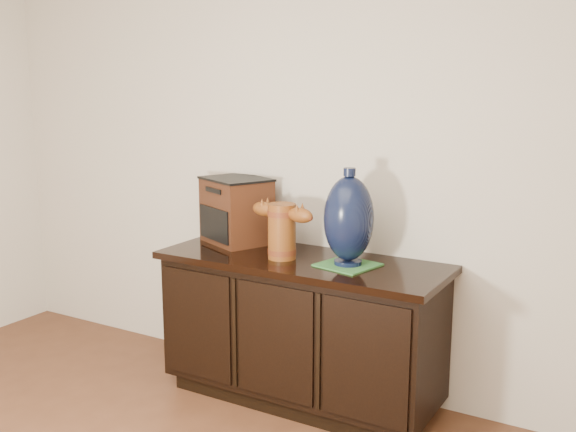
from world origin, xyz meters
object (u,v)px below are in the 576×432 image
Objects in this scene: spray_can at (284,231)px; terracotta_vessel at (282,228)px; tv_radio at (236,210)px; sideboard at (301,329)px; lamp_base at (349,219)px.

terracotta_vessel is at bearing -61.64° from spray_can.
sideboard is at bearing 9.84° from tv_radio.
lamp_base is at bearing -18.55° from spray_can.
terracotta_vessel is at bearing -172.74° from lamp_base.
lamp_base is at bearing 14.50° from tv_radio.
terracotta_vessel is 0.89× the size of tv_radio.
sideboard is 3.16× the size of lamp_base.
tv_radio is at bearing 170.12° from lamp_base.
terracotta_vessel is at bearing -150.43° from sideboard.
terracotta_vessel is (-0.08, -0.05, 0.52)m from sideboard.
lamp_base reaches higher than sideboard.
lamp_base is (0.26, -0.00, 0.60)m from sideboard.
spray_can is (0.29, 0.02, -0.09)m from tv_radio.
tv_radio reaches higher than spray_can.
tv_radio reaches higher than terracotta_vessel.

